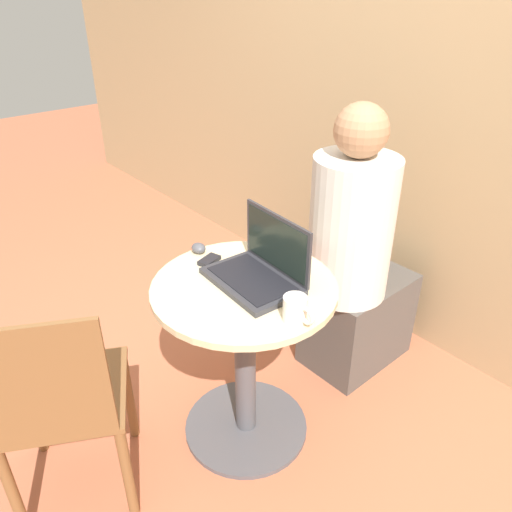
{
  "coord_description": "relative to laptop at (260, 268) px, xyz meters",
  "views": [
    {
      "loc": [
        1.14,
        -0.92,
        1.66
      ],
      "look_at": [
        0.01,
        0.05,
        0.81
      ],
      "focal_mm": 35.0,
      "sensor_mm": 36.0,
      "label": 1
    }
  ],
  "objects": [
    {
      "name": "cell_phone",
      "position": [
        -0.22,
        -0.07,
        -0.04
      ],
      "size": [
        0.07,
        0.1,
        0.02
      ],
      "color": "black",
      "rests_on": "round_table"
    },
    {
      "name": "ground_plane",
      "position": [
        -0.01,
        -0.06,
        -0.76
      ],
      "size": [
        12.0,
        12.0,
        0.0
      ],
      "primitive_type": "plane",
      "color": "#B26042"
    },
    {
      "name": "computer_mouse",
      "position": [
        -0.31,
        -0.05,
        -0.03
      ],
      "size": [
        0.06,
        0.05,
        0.04
      ],
      "color": "#4C4C51",
      "rests_on": "round_table"
    },
    {
      "name": "back_wall",
      "position": [
        -0.01,
        1.03,
        0.54
      ],
      "size": [
        7.0,
        0.05,
        2.6
      ],
      "color": "tan",
      "rests_on": "ground_plane"
    },
    {
      "name": "round_table",
      "position": [
        -0.01,
        -0.06,
        -0.31
      ],
      "size": [
        0.66,
        0.66,
        0.71
      ],
      "color": "#4C4C51",
      "rests_on": "ground_plane"
    },
    {
      "name": "person_seated",
      "position": [
        -0.02,
        0.57,
        -0.24
      ],
      "size": [
        0.35,
        0.54,
        1.25
      ],
      "color": "#4C4742",
      "rests_on": "ground_plane"
    },
    {
      "name": "chair_empty",
      "position": [
        -0.16,
        -0.71,
        -0.31
      ],
      "size": [
        0.54,
        0.54,
        0.86
      ],
      "color": "brown",
      "rests_on": "ground_plane"
    },
    {
      "name": "laptop",
      "position": [
        0.0,
        0.0,
        0.0
      ],
      "size": [
        0.36,
        0.25,
        0.23
      ],
      "color": "#2D2D33",
      "rests_on": "round_table"
    },
    {
      "name": "coffee_cup",
      "position": [
        0.25,
        -0.07,
        -0.01
      ],
      "size": [
        0.12,
        0.08,
        0.08
      ],
      "color": "white",
      "rests_on": "round_table"
    }
  ]
}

